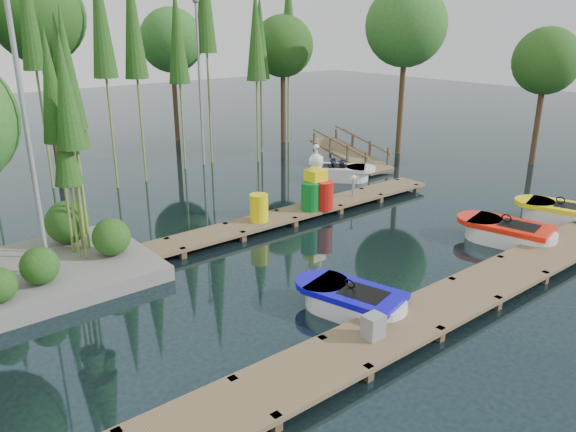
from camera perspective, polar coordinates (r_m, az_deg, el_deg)
ground_plane at (r=15.48m, az=-0.28°, el=-4.71°), size 90.00×90.00×0.00m
near_dock at (r=12.55m, az=12.89°, el=-10.11°), size 18.00×1.50×0.50m
far_dock at (r=17.80m, az=-2.80°, el=-0.66°), size 15.00×1.20×0.50m
tree_screen at (r=22.68m, az=-22.62°, el=17.45°), size 34.42×18.53×10.31m
lamp_island at (r=14.09m, az=-25.19°, el=9.19°), size 0.30×0.30×7.25m
lamp_rear at (r=25.59m, az=-9.02°, el=14.50°), size 0.30×0.30×7.25m
ramp at (r=25.66m, az=6.38°, el=6.32°), size 1.50×3.94×1.49m
boat_blue at (r=12.91m, az=6.58°, el=-8.69°), size 1.91×2.96×0.92m
boat_red at (r=17.93m, az=21.44°, el=-1.70°), size 1.95×3.15×0.99m
boat_yellow_near at (r=20.49m, az=26.03°, el=0.19°), size 2.02×3.08×0.95m
boat_white_far at (r=23.51m, az=5.34°, el=4.39°), size 2.71×2.83×1.28m
utility_cabinet at (r=11.48m, az=8.66°, el=-11.02°), size 0.40×0.34×0.49m
yellow_barrel at (r=17.61m, az=-2.96°, el=0.85°), size 0.58×0.58×0.87m
drum_cluster at (r=18.82m, az=3.00°, el=2.72°), size 1.26×1.15×2.17m
seagull_post at (r=20.21m, az=6.68°, el=3.45°), size 0.49×0.26×0.78m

